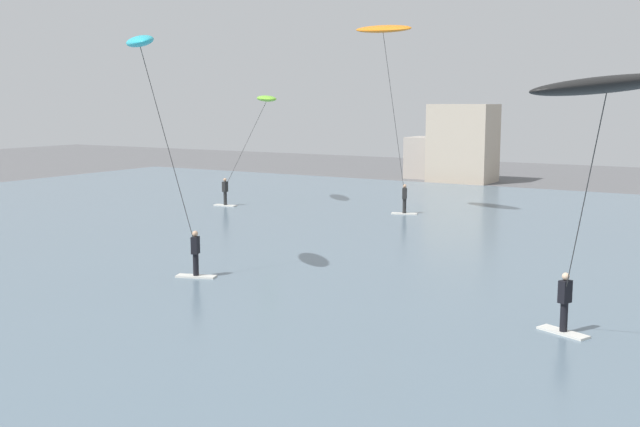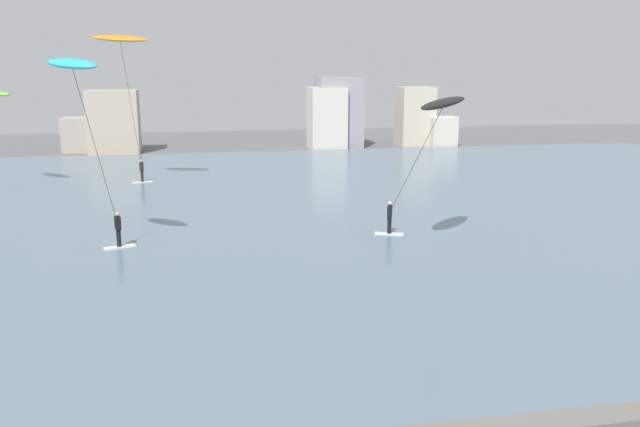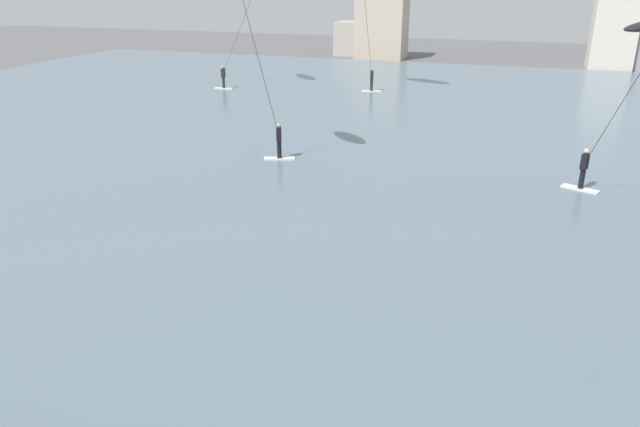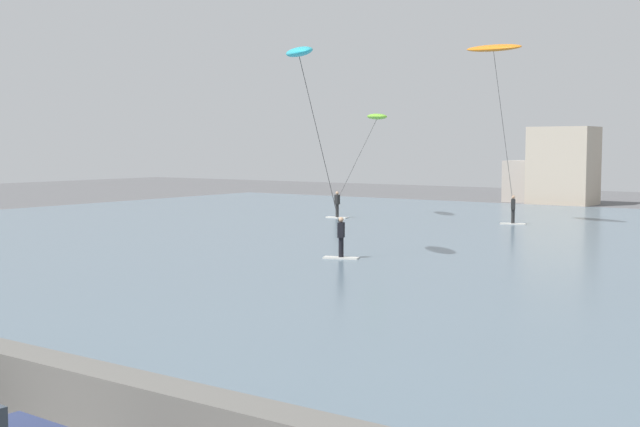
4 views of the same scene
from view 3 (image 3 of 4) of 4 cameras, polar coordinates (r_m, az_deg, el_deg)
The scene contains 3 objects.
water_bay at distance 32.93m, azimuth 15.05°, elevation 7.41°, with size 84.00×52.00×0.10m, color slate.
far_shore_buildings at distance 60.82m, azimuth 21.16°, elevation 15.90°, with size 39.71×5.53×7.15m.
kitesurfer_lime at distance 45.91m, azimuth -6.85°, elevation 19.31°, with size 3.63×4.28×6.54m.
Camera 3 is at (1.89, -1.87, 7.88)m, focal length 33.43 mm.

